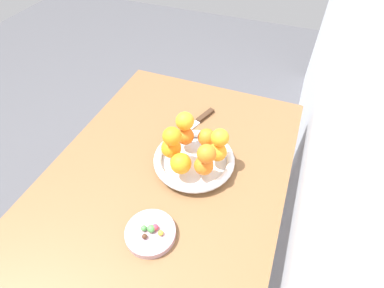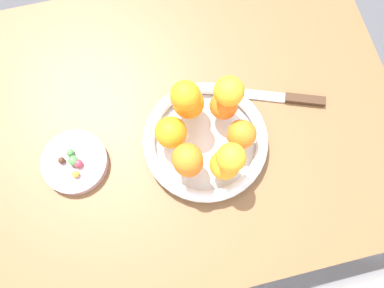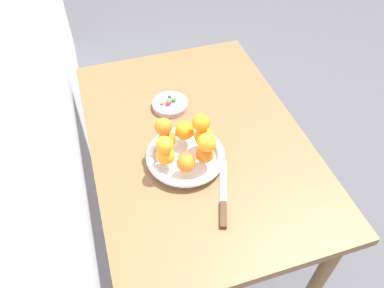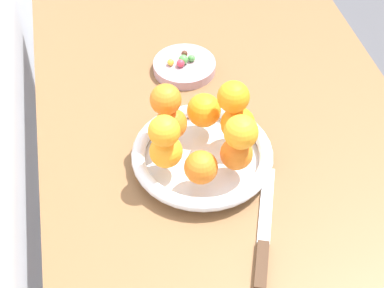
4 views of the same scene
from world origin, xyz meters
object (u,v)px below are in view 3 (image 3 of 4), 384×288
fruit_bowl (185,156)px  candy_ball_0 (174,100)px  orange_9 (201,123)px  knife (223,198)px  orange_6 (163,127)px  orange_8 (165,145)px  orange_0 (167,139)px  candy_ball_1 (168,103)px  candy_dish (170,104)px  orange_5 (185,131)px  orange_3 (205,154)px  candy_ball_3 (169,101)px  candy_ball_2 (170,97)px  orange_2 (186,163)px  dining_table (197,152)px  orange_7 (207,143)px  orange_1 (166,156)px  candy_ball_4 (162,103)px  orange_4 (204,137)px

fruit_bowl → candy_ball_0: fruit_bowl is taller
orange_9 → knife: (-0.21, -0.00, -0.13)m
orange_6 → orange_8: orange_6 is taller
orange_0 → candy_ball_1: size_ratio=3.44×
candy_dish → orange_5: bearing=179.0°
orange_3 → orange_9: 0.10m
candy_dish → orange_5: size_ratio=2.11×
fruit_bowl → orange_5: 0.09m
fruit_bowl → candy_ball_3: size_ratio=12.41×
orange_3 → orange_6: orange_6 is taller
orange_9 → candy_ball_2: bearing=7.4°
orange_0 → fruit_bowl: bearing=-134.7°
knife → orange_2: bearing=35.8°
orange_2 → candy_ball_2: bearing=-6.8°
candy_ball_2 → orange_9: bearing=-172.6°
orange_8 → dining_table: bearing=-50.0°
orange_5 → fruit_bowl: bearing=165.3°
orange_3 → orange_7: size_ratio=0.98×
dining_table → candy_dish: candy_dish is taller
orange_5 → orange_6: 0.10m
orange_9 → candy_ball_1: orange_9 is taller
orange_5 → candy_ball_3: 0.21m
dining_table → orange_7: 0.27m
dining_table → orange_8: 0.29m
orange_1 → candy_ball_0: 0.33m
fruit_bowl → candy_ball_2: bearing=-5.0°
candy_ball_2 → orange_5: bearing=178.0°
fruit_bowl → candy_ball_4: bearing=1.9°
orange_4 → orange_5: size_ratio=1.00×
dining_table → candy_ball_2: (0.21, 0.05, 0.12)m
orange_0 → candy_ball_2: (0.26, -0.08, -0.04)m
candy_ball_1 → orange_6: bearing=162.5°
dining_table → candy_ball_4: candy_ball_4 is taller
candy_ball_3 → orange_7: bearing=-174.1°
fruit_bowl → orange_0: bearing=45.3°
orange_2 → candy_ball_1: bearing=-4.9°
orange_8 → candy_ball_1: orange_8 is taller
orange_6 → candy_ball_0: (0.23, -0.10, -0.10)m
dining_table → orange_0: size_ratio=18.08×
orange_8 → candy_ball_3: orange_8 is taller
candy_ball_1 → candy_ball_2: bearing=-24.2°
orange_5 → orange_6: bearing=102.5°
orange_1 → candy_ball_3: 0.31m
fruit_bowl → orange_4: bearing=-74.7°
orange_7 → candy_ball_2: orange_7 is taller
orange_3 → orange_5: size_ratio=0.90×
candy_ball_1 → orange_3: bearing=-172.9°
orange_9 → orange_1: bearing=109.3°
orange_1 → orange_2: 0.07m
orange_7 → orange_9: bearing=-5.7°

